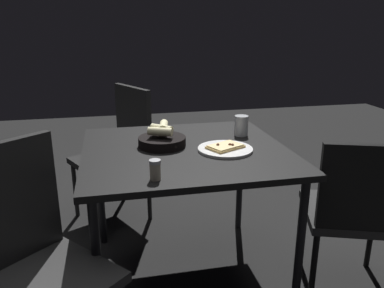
{
  "coord_description": "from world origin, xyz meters",
  "views": [
    {
      "loc": [
        -0.36,
        -1.82,
        1.35
      ],
      "look_at": [
        0.02,
        -0.08,
        0.79
      ],
      "focal_mm": 36.0,
      "sensor_mm": 36.0,
      "label": 1
    }
  ],
  "objects": [
    {
      "name": "chair_far",
      "position": [
        -0.69,
        -0.49,
        0.53
      ],
      "size": [
        0.62,
        0.62,
        0.94
      ],
      "color": "#2D2D2D",
      "rests_on": "ground"
    },
    {
      "name": "chair_near",
      "position": [
        -0.31,
        0.79,
        0.52
      ],
      "size": [
        0.59,
        0.59,
        0.93
      ],
      "color": "black",
      "rests_on": "ground"
    },
    {
      "name": "bread_basket",
      "position": [
        -0.11,
        0.06,
        0.78
      ],
      "size": [
        0.24,
        0.24,
        0.12
      ],
      "color": "black",
      "rests_on": "dining_table"
    },
    {
      "name": "pizza_plate",
      "position": [
        0.19,
        -0.08,
        0.75
      ],
      "size": [
        0.27,
        0.27,
        0.04
      ],
      "color": "silver",
      "rests_on": "dining_table"
    },
    {
      "name": "pepper_shaker",
      "position": [
        -0.2,
        -0.37,
        0.78
      ],
      "size": [
        0.05,
        0.05,
        0.08
      ],
      "color": "#BFB299",
      "rests_on": "dining_table"
    },
    {
      "name": "dining_table",
      "position": [
        0.0,
        0.0,
        0.68
      ],
      "size": [
        1.02,
        0.96,
        0.74
      ],
      "color": "black",
      "rests_on": "ground"
    },
    {
      "name": "beer_glass",
      "position": [
        0.35,
        0.17,
        0.79
      ],
      "size": [
        0.08,
        0.08,
        0.11
      ],
      "color": "silver",
      "rests_on": "dining_table"
    },
    {
      "name": "ground",
      "position": [
        0.0,
        0.0,
        0.0
      ],
      "size": [
        8.0,
        8.0,
        0.0
      ],
      "primitive_type": "plane",
      "color": "black"
    },
    {
      "name": "chair_spare",
      "position": [
        0.77,
        -0.35,
        0.5
      ],
      "size": [
        0.56,
        0.56,
        0.85
      ],
      "color": "#2B2B2B",
      "rests_on": "ground"
    }
  ]
}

